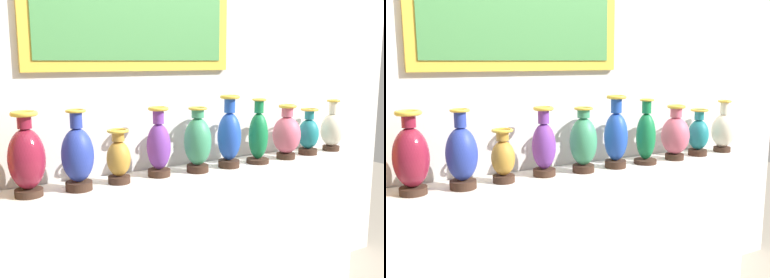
# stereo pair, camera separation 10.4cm
# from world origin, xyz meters

# --- Properties ---
(display_shelf) EXTENTS (2.66, 0.30, 1.01)m
(display_shelf) POSITION_xyz_m (0.00, 0.00, 0.50)
(display_shelf) COLOR silver
(display_shelf) RESTS_ON ground_plane
(back_wall) EXTENTS (3.92, 0.14, 2.91)m
(back_wall) POSITION_xyz_m (-0.01, 0.21, 1.47)
(back_wall) COLOR silver
(back_wall) RESTS_ON ground_plane
(vase_burgundy) EXTENTS (0.18, 0.18, 0.42)m
(vase_burgundy) POSITION_xyz_m (-0.95, -0.03, 1.19)
(vase_burgundy) COLOR #382319
(vase_burgundy) RESTS_ON display_shelf
(vase_cobalt) EXTENTS (0.16, 0.16, 0.42)m
(vase_cobalt) POSITION_xyz_m (-0.71, -0.05, 1.18)
(vase_cobalt) COLOR #382319
(vase_cobalt) RESTS_ON display_shelf
(vase_ochre) EXTENTS (0.13, 0.13, 0.29)m
(vase_ochre) POSITION_xyz_m (-0.48, -0.03, 1.14)
(vase_ochre) COLOR #382319
(vase_ochre) RESTS_ON display_shelf
(vase_violet) EXTENTS (0.14, 0.14, 0.40)m
(vase_violet) POSITION_xyz_m (-0.23, -0.01, 1.18)
(vase_violet) COLOR #382319
(vase_violet) RESTS_ON display_shelf
(vase_jade) EXTENTS (0.16, 0.16, 0.39)m
(vase_jade) POSITION_xyz_m (0.01, -0.05, 1.19)
(vase_jade) COLOR #382319
(vase_jade) RESTS_ON display_shelf
(vase_sapphire) EXTENTS (0.15, 0.15, 0.45)m
(vase_sapphire) POSITION_xyz_m (0.24, -0.05, 1.20)
(vase_sapphire) COLOR #382319
(vase_sapphire) RESTS_ON display_shelf
(vase_emerald) EXTENTS (0.15, 0.15, 0.42)m
(vase_emerald) POSITION_xyz_m (0.47, -0.05, 1.18)
(vase_emerald) COLOR #382319
(vase_emerald) RESTS_ON display_shelf
(vase_rose) EXTENTS (0.19, 0.19, 0.37)m
(vase_rose) POSITION_xyz_m (0.71, -0.05, 1.17)
(vase_rose) COLOR #382319
(vase_rose) RESTS_ON display_shelf
(vase_teal) EXTENTS (0.14, 0.14, 0.33)m
(vase_teal) POSITION_xyz_m (0.95, -0.03, 1.15)
(vase_teal) COLOR #382319
(vase_teal) RESTS_ON display_shelf
(vase_ivory) EXTENTS (0.17, 0.17, 0.38)m
(vase_ivory) POSITION_xyz_m (1.19, -0.02, 1.16)
(vase_ivory) COLOR #382319
(vase_ivory) RESTS_ON display_shelf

